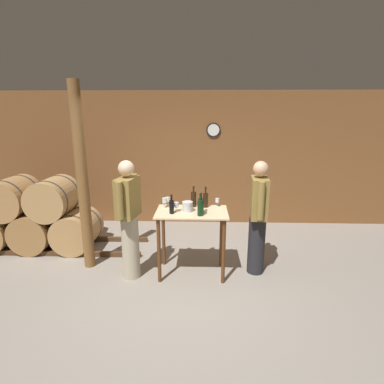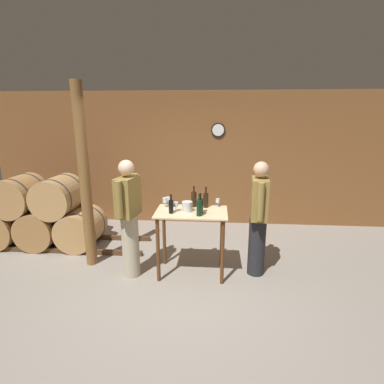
{
  "view_description": "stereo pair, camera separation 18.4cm",
  "coord_description": "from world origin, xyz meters",
  "px_view_note": "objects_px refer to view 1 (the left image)",
  "views": [
    {
      "loc": [
        0.27,
        -3.48,
        2.26
      ],
      "look_at": [
        0.14,
        0.56,
        1.2
      ],
      "focal_mm": 28.0,
      "sensor_mm": 36.0,
      "label": 1
    },
    {
      "loc": [
        0.45,
        -3.47,
        2.26
      ],
      "look_at": [
        0.14,
        0.56,
        1.2
      ],
      "focal_mm": 28.0,
      "sensor_mm": 36.0,
      "label": 2
    }
  ],
  "objects_px": {
    "wooden_post": "(82,179)",
    "wine_bottle_far_right": "(206,200)",
    "wine_glass_near_center": "(168,200)",
    "wine_bottle_right": "(201,205)",
    "wine_glass_far_side": "(217,201)",
    "ice_bucket": "(188,206)",
    "person_host": "(129,218)",
    "wine_bottle_left": "(193,199)",
    "person_visitor_with_scarf": "(258,216)",
    "wine_glass_near_right": "(176,205)",
    "wine_bottle_far_left": "(172,206)",
    "wine_glass_near_left": "(165,201)",
    "wine_bottle_center": "(200,207)"
  },
  "relations": [
    {
      "from": "wine_bottle_left",
      "to": "wine_bottle_right",
      "type": "distance_m",
      "value": 0.3
    },
    {
      "from": "wine_bottle_far_left",
      "to": "wine_glass_far_side",
      "type": "relative_size",
      "value": 2.12
    },
    {
      "from": "wine_bottle_far_right",
      "to": "wine_glass_near_center",
      "type": "height_order",
      "value": "wine_bottle_far_right"
    },
    {
      "from": "wine_bottle_far_left",
      "to": "wine_bottle_left",
      "type": "xyz_separation_m",
      "value": [
        0.29,
        0.32,
        0.02
      ]
    },
    {
      "from": "wine_bottle_right",
      "to": "wine_glass_near_right",
      "type": "relative_size",
      "value": 2.11
    },
    {
      "from": "wine_bottle_left",
      "to": "wine_glass_near_center",
      "type": "xyz_separation_m",
      "value": [
        -0.38,
        0.03,
        -0.03
      ]
    },
    {
      "from": "wine_bottle_far_left",
      "to": "wine_bottle_far_right",
      "type": "relative_size",
      "value": 0.87
    },
    {
      "from": "wine_glass_near_left",
      "to": "wine_glass_near_center",
      "type": "height_order",
      "value": "wine_glass_near_left"
    },
    {
      "from": "wine_bottle_right",
      "to": "wine_bottle_far_right",
      "type": "height_order",
      "value": "wine_bottle_far_right"
    },
    {
      "from": "wooden_post",
      "to": "wine_bottle_far_right",
      "type": "xyz_separation_m",
      "value": [
        1.76,
        0.03,
        -0.29
      ]
    },
    {
      "from": "wine_bottle_left",
      "to": "wine_glass_near_left",
      "type": "relative_size",
      "value": 2.12
    },
    {
      "from": "person_visitor_with_scarf",
      "to": "person_host",
      "type": "bearing_deg",
      "value": -173.89
    },
    {
      "from": "wine_glass_near_right",
      "to": "person_visitor_with_scarf",
      "type": "xyz_separation_m",
      "value": [
        1.14,
        0.08,
        -0.17
      ]
    },
    {
      "from": "wine_glass_far_side",
      "to": "ice_bucket",
      "type": "height_order",
      "value": "ice_bucket"
    },
    {
      "from": "wine_glass_near_left",
      "to": "ice_bucket",
      "type": "height_order",
      "value": "wine_glass_near_left"
    },
    {
      "from": "wine_bottle_right",
      "to": "ice_bucket",
      "type": "xyz_separation_m",
      "value": [
        -0.19,
        0.06,
        -0.04
      ]
    },
    {
      "from": "wooden_post",
      "to": "wine_bottle_right",
      "type": "bearing_deg",
      "value": -7.95
    },
    {
      "from": "wine_glass_near_center",
      "to": "person_visitor_with_scarf",
      "type": "distance_m",
      "value": 1.32
    },
    {
      "from": "wine_bottle_far_left",
      "to": "wine_bottle_far_right",
      "type": "height_order",
      "value": "wine_bottle_far_right"
    },
    {
      "from": "wine_bottle_far_left",
      "to": "wine_glass_near_left",
      "type": "distance_m",
      "value": 0.28
    },
    {
      "from": "wine_bottle_far_right",
      "to": "person_visitor_with_scarf",
      "type": "distance_m",
      "value": 0.77
    },
    {
      "from": "wine_bottle_center",
      "to": "wine_bottle_far_right",
      "type": "distance_m",
      "value": 0.38
    },
    {
      "from": "wine_glass_far_side",
      "to": "person_host",
      "type": "relative_size",
      "value": 0.07
    },
    {
      "from": "wine_glass_near_left",
      "to": "ice_bucket",
      "type": "bearing_deg",
      "value": -24.76
    },
    {
      "from": "wine_bottle_left",
      "to": "wine_glass_near_center",
      "type": "bearing_deg",
      "value": 174.97
    },
    {
      "from": "ice_bucket",
      "to": "person_host",
      "type": "xyz_separation_m",
      "value": [
        -0.79,
        -0.12,
        -0.13
      ]
    },
    {
      "from": "wooden_post",
      "to": "wine_bottle_left",
      "type": "bearing_deg",
      "value": 1.69
    },
    {
      "from": "ice_bucket",
      "to": "wine_bottle_far_right",
      "type": "bearing_deg",
      "value": 38.2
    },
    {
      "from": "wine_glass_near_center",
      "to": "person_host",
      "type": "distance_m",
      "value": 0.63
    },
    {
      "from": "wine_bottle_far_right",
      "to": "person_host",
      "type": "relative_size",
      "value": 0.18
    },
    {
      "from": "wine_bottle_left",
      "to": "person_visitor_with_scarf",
      "type": "height_order",
      "value": "person_visitor_with_scarf"
    },
    {
      "from": "ice_bucket",
      "to": "wine_bottle_left",
      "type": "bearing_deg",
      "value": 70.68
    },
    {
      "from": "ice_bucket",
      "to": "person_host",
      "type": "height_order",
      "value": "person_host"
    },
    {
      "from": "person_host",
      "to": "wine_glass_far_side",
      "type": "bearing_deg",
      "value": 16.1
    },
    {
      "from": "wine_bottle_far_right",
      "to": "wine_glass_near_center",
      "type": "relative_size",
      "value": 2.39
    },
    {
      "from": "wine_bottle_far_right",
      "to": "wine_glass_near_center",
      "type": "distance_m",
      "value": 0.56
    },
    {
      "from": "wine_glass_near_left",
      "to": "wine_bottle_center",
      "type": "bearing_deg",
      "value": -32.7
    },
    {
      "from": "wine_bottle_center",
      "to": "person_host",
      "type": "bearing_deg",
      "value": 176.87
    },
    {
      "from": "wine_bottle_left",
      "to": "person_visitor_with_scarf",
      "type": "xyz_separation_m",
      "value": [
        0.91,
        -0.15,
        -0.2
      ]
    },
    {
      "from": "wine_bottle_far_left",
      "to": "person_host",
      "type": "relative_size",
      "value": 0.16
    },
    {
      "from": "wine_bottle_left",
      "to": "ice_bucket",
      "type": "relative_size",
      "value": 2.08
    },
    {
      "from": "wooden_post",
      "to": "wine_glass_near_left",
      "type": "distance_m",
      "value": 1.21
    },
    {
      "from": "wine_glass_far_side",
      "to": "person_host",
      "type": "xyz_separation_m",
      "value": [
        -1.21,
        -0.35,
        -0.15
      ]
    },
    {
      "from": "wine_bottle_far_right",
      "to": "wine_glass_far_side",
      "type": "relative_size",
      "value": 2.43
    },
    {
      "from": "wine_bottle_far_right",
      "to": "wine_glass_near_center",
      "type": "xyz_separation_m",
      "value": [
        -0.55,
        0.05,
        -0.02
      ]
    },
    {
      "from": "wine_glass_far_side",
      "to": "ice_bucket",
      "type": "distance_m",
      "value": 0.48
    },
    {
      "from": "wine_glass_near_right",
      "to": "wine_glass_far_side",
      "type": "bearing_deg",
      "value": 22.97
    },
    {
      "from": "wine_bottle_far_right",
      "to": "person_visitor_with_scarf",
      "type": "bearing_deg",
      "value": -9.81
    },
    {
      "from": "wine_bottle_left",
      "to": "wine_bottle_center",
      "type": "relative_size",
      "value": 1.03
    },
    {
      "from": "wine_bottle_far_left",
      "to": "wine_glass_near_center",
      "type": "height_order",
      "value": "wine_bottle_far_left"
    }
  ]
}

